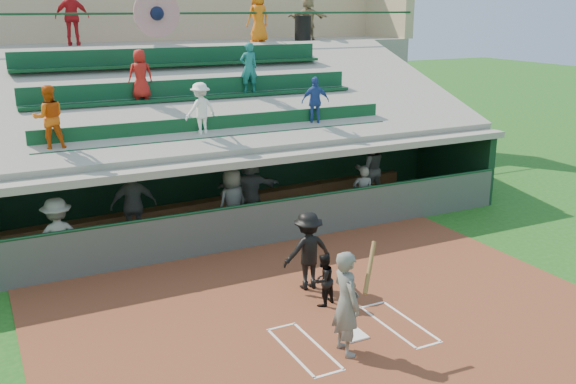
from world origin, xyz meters
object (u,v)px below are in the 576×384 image
batter_at_plate (346,302)px  catcher (323,280)px  trash_bin (303,28)px  home_plate (353,335)px

batter_at_plate → catcher: (0.57, 1.78, -0.40)m
batter_at_plate → catcher: batter_at_plate is taller
catcher → trash_bin: trash_bin is taller
home_plate → batter_at_plate: (-0.43, -0.42, 0.93)m
home_plate → batter_at_plate: size_ratio=0.22×
home_plate → catcher: catcher is taller
home_plate → trash_bin: bearing=66.0°
trash_bin → home_plate: bearing=-114.0°
batter_at_plate → catcher: bearing=72.3°
batter_at_plate → trash_bin: trash_bin is taller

